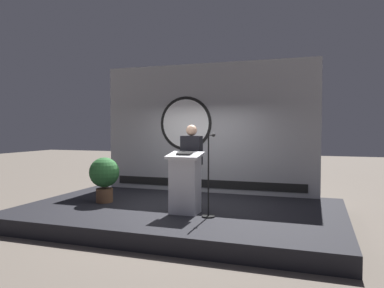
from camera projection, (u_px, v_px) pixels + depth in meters
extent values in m
plane|color=#6B6056|center=(180.00, 221.00, 7.53)|extent=(40.00, 40.00, 0.00)
cube|color=black|center=(180.00, 214.00, 7.52)|extent=(6.40, 4.00, 0.30)
cube|color=#9E9EA3|center=(206.00, 128.00, 9.20)|extent=(5.43, 0.10, 3.21)
cylinder|color=black|center=(186.00, 123.00, 9.32)|extent=(1.37, 0.02, 1.37)
cylinder|color=white|center=(186.00, 123.00, 9.31)|extent=(1.22, 0.02, 1.22)
cube|color=black|center=(206.00, 184.00, 9.20)|extent=(4.89, 0.02, 0.20)
cube|color=silver|center=(185.00, 185.00, 6.93)|extent=(0.52, 0.40, 1.06)
cube|color=silver|center=(185.00, 155.00, 6.90)|extent=(0.64, 0.50, 0.13)
cube|color=black|center=(185.00, 153.00, 6.88)|extent=(0.28, 0.20, 0.05)
cylinder|color=black|center=(192.00, 186.00, 7.40)|extent=(0.26, 0.26, 0.87)
cube|color=black|center=(192.00, 150.00, 7.36)|extent=(0.40, 0.24, 0.58)
sphere|color=tan|center=(192.00, 130.00, 7.35)|extent=(0.22, 0.22, 0.22)
cylinder|color=black|center=(208.00, 216.00, 6.64)|extent=(0.24, 0.24, 0.02)
cylinder|color=black|center=(208.00, 175.00, 6.61)|extent=(0.03, 0.03, 1.53)
cylinder|color=black|center=(211.00, 135.00, 6.74)|extent=(0.02, 0.33, 0.02)
sphere|color=#262626|center=(214.00, 135.00, 6.90)|extent=(0.07, 0.07, 0.07)
cylinder|color=brown|center=(104.00, 195.00, 7.99)|extent=(0.36, 0.36, 0.30)
sphere|color=#2D6B33|center=(104.00, 172.00, 7.96)|extent=(0.65, 0.65, 0.65)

